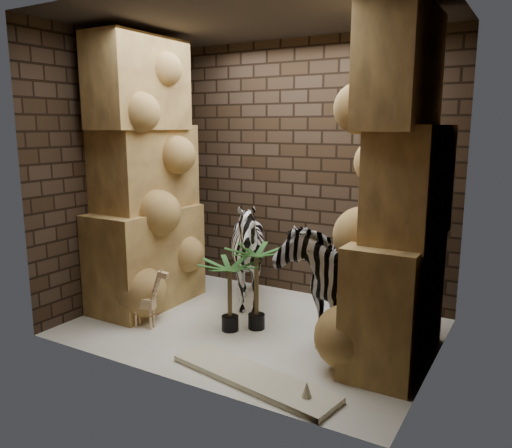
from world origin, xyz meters
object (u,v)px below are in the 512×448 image
Objects in this scene: zebra_right at (326,265)px; palm_front at (256,288)px; surfboard at (253,378)px; zebra_left at (248,259)px; giraffe_toy at (144,296)px; palm_back at (230,296)px.

palm_front is (-0.66, -0.19, -0.29)m from zebra_right.
zebra_right is 1.33m from surfboard.
palm_front is at bearing -39.01° from zebra_left.
palm_front reaches higher than surfboard.
giraffe_toy is at bearing -111.01° from zebra_left.
zebra_right reaches higher than palm_front.
giraffe_toy is 1.58m from surfboard.
zebra_right reaches higher than surfboard.
giraffe_toy reaches higher than surfboard.
zebra_left reaches higher than palm_back.
zebra_left reaches higher than palm_front.
zebra_left is at bearing 156.37° from zebra_right.
zebra_left is 1.71m from surfboard.
palm_front is 1.18× the size of palm_back.
palm_front is (0.99, 0.55, 0.10)m from giraffe_toy.
zebra_left is 1.20m from giraffe_toy.
surfboard is (0.51, -0.94, -0.40)m from palm_front.
zebra_left is 0.66m from palm_back.
palm_back is at bearing 143.15° from surfboard.
palm_back is (0.15, -0.61, -0.21)m from zebra_left.
zebra_right is 0.96× the size of surfboard.
giraffe_toy is 0.91× the size of palm_back.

